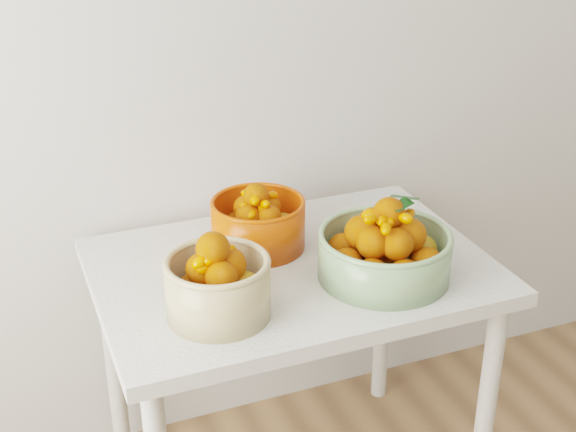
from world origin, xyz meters
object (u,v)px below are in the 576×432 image
table (292,296)px  bowl_orange (258,222)px  bowl_green (384,250)px  bowl_cream (218,285)px

table → bowl_orange: 0.22m
bowl_orange → bowl_green: bearing=-48.7°
table → bowl_green: bowl_green is taller
table → bowl_cream: size_ratio=3.59×
table → bowl_orange: size_ratio=3.03×
table → bowl_cream: bearing=-147.4°
bowl_green → bowl_orange: 0.36m
table → bowl_green: (0.19, -0.14, 0.17)m
bowl_orange → bowl_cream: bearing=-125.0°
bowl_cream → bowl_green: bearing=2.0°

